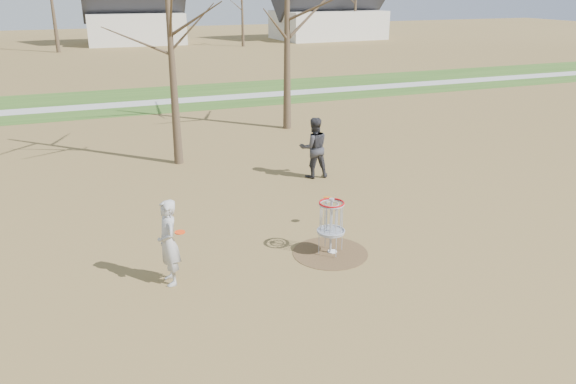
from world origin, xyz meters
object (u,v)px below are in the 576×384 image
(player_standing, at_px, (168,243))
(disc_grounded, at_px, (332,251))
(player_throwing, at_px, (314,148))
(disc_golf_basket, at_px, (331,218))

(player_standing, bearing_deg, disc_grounded, 86.92)
(player_throwing, height_order, disc_grounded, player_throwing)
(player_standing, relative_size, disc_grounded, 8.51)
(player_standing, height_order, disc_golf_basket, player_standing)
(disc_grounded, height_order, disc_golf_basket, disc_golf_basket)
(player_throwing, bearing_deg, player_standing, 50.73)
(player_standing, xyz_separation_m, disc_golf_basket, (3.77, 0.04, -0.02))
(player_standing, distance_m, disc_golf_basket, 3.77)
(player_standing, relative_size, player_throwing, 0.93)
(player_throwing, relative_size, disc_golf_basket, 1.49)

